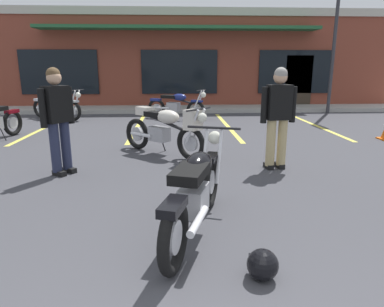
% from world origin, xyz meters
% --- Properties ---
extents(ground_plane, '(80.00, 80.00, 0.00)m').
position_xyz_m(ground_plane, '(0.00, 4.10, 0.00)').
color(ground_plane, '#3D3D42').
extents(sidewalk_kerb, '(22.00, 1.80, 0.14)m').
position_xyz_m(sidewalk_kerb, '(0.00, 12.76, 0.07)').
color(sidewalk_kerb, '#A8A59E').
rests_on(sidewalk_kerb, ground_plane).
extents(brick_storefront_building, '(17.67, 6.56, 3.88)m').
position_xyz_m(brick_storefront_building, '(0.00, 16.24, 1.94)').
color(brick_storefront_building, brown).
rests_on(brick_storefront_building, ground_plane).
extents(painted_stall_lines, '(7.90, 4.80, 0.01)m').
position_xyz_m(painted_stall_lines, '(0.00, 9.16, 0.00)').
color(painted_stall_lines, '#DBCC4C').
rests_on(painted_stall_lines, ground_plane).
extents(motorcycle_foreground_classic, '(0.96, 2.04, 0.98)m').
position_xyz_m(motorcycle_foreground_classic, '(-0.04, 2.61, 0.46)').
color(motorcycle_foreground_classic, black).
rests_on(motorcycle_foreground_classic, ground_plane).
extents(motorcycle_red_sportbike, '(1.70, 1.60, 0.98)m').
position_xyz_m(motorcycle_red_sportbike, '(-0.40, 5.83, 0.53)').
color(motorcycle_red_sportbike, black).
rests_on(motorcycle_red_sportbike, ground_plane).
extents(motorcycle_black_cruiser, '(1.90, 1.29, 0.98)m').
position_xyz_m(motorcycle_black_cruiser, '(-4.03, 10.65, 0.46)').
color(motorcycle_black_cruiser, black).
rests_on(motorcycle_black_cruiser, ground_plane).
extents(motorcycle_blue_standard, '(1.91, 1.28, 0.98)m').
position_xyz_m(motorcycle_blue_standard, '(-0.17, 10.48, 0.46)').
color(motorcycle_blue_standard, black).
rests_on(motorcycle_blue_standard, ground_plane).
extents(person_in_shorts_foreground, '(0.61, 0.31, 1.68)m').
position_xyz_m(person_in_shorts_foreground, '(1.45, 4.83, 0.95)').
color(person_in_shorts_foreground, black).
rests_on(person_in_shorts_foreground, ground_plane).
extents(person_by_back_row, '(0.43, 0.55, 1.68)m').
position_xyz_m(person_by_back_row, '(-2.06, 4.74, 0.95)').
color(person_by_back_row, black).
rests_on(person_by_back_row, ground_plane).
extents(helmet_on_pavement, '(0.26, 0.26, 0.26)m').
position_xyz_m(helmet_on_pavement, '(0.44, 1.76, 0.13)').
color(helmet_on_pavement, black).
rests_on(helmet_on_pavement, ground_plane).
extents(parking_lot_lamp_post, '(0.24, 0.76, 5.31)m').
position_xyz_m(parking_lot_lamp_post, '(5.40, 11.56, 3.41)').
color(parking_lot_lamp_post, '#2D2D33').
rests_on(parking_lot_lamp_post, ground_plane).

